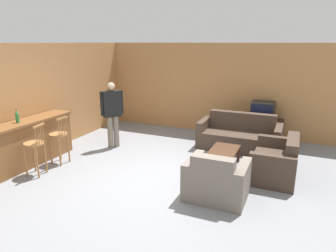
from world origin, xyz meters
TOP-DOWN VIEW (x-y plane):
  - ground_plane at (0.00, 0.00)m, footprint 24.00×24.00m
  - wall_back at (0.00, 3.66)m, footprint 9.40×0.08m
  - wall_left at (-3.25, 1.33)m, footprint 0.08×8.66m
  - bar_counter at (-2.92, -0.44)m, footprint 0.55×2.24m
  - bar_chair_near at (-2.34, -0.78)m, footprint 0.45×0.45m
  - bar_chair_mid at (-2.34, -0.11)m, footprint 0.40×0.40m
  - couch_far at (1.13, 2.45)m, footprint 2.00×0.89m
  - armchair_near at (1.24, -0.25)m, footprint 1.03×0.85m
  - loveseat_right at (2.12, 1.07)m, footprint 0.82×1.34m
  - coffee_table at (1.04, 1.07)m, footprint 0.56×1.04m
  - tv_unit at (1.56, 3.23)m, footprint 1.10×0.55m
  - tv at (1.56, 3.22)m, footprint 0.59×0.51m
  - bottle at (-2.93, -0.61)m, footprint 0.07×0.07m
  - person_by_window at (-1.85, 1.26)m, footprint 0.42×0.48m

SIDE VIEW (x-z plane):
  - ground_plane at x=0.00m, z-range 0.00..0.00m
  - loveseat_right at x=2.12m, z-range -0.11..0.73m
  - tv_unit at x=1.56m, z-range 0.00..0.62m
  - couch_far at x=1.13m, z-range -0.13..0.75m
  - armchair_near at x=1.24m, z-range -0.11..0.74m
  - coffee_table at x=1.04m, z-range 0.14..0.53m
  - bar_counter at x=-2.92m, z-range 0.00..1.00m
  - bar_chair_near at x=-2.34m, z-range 0.05..1.11m
  - bar_chair_mid at x=-2.34m, z-range 0.05..1.11m
  - tv at x=1.56m, z-range 0.62..1.10m
  - person_by_window at x=-1.85m, z-range 0.11..1.77m
  - bottle at x=-2.93m, z-range 0.98..1.27m
  - wall_back at x=0.00m, z-range 0.00..2.60m
  - wall_left at x=-3.25m, z-range 0.00..2.60m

